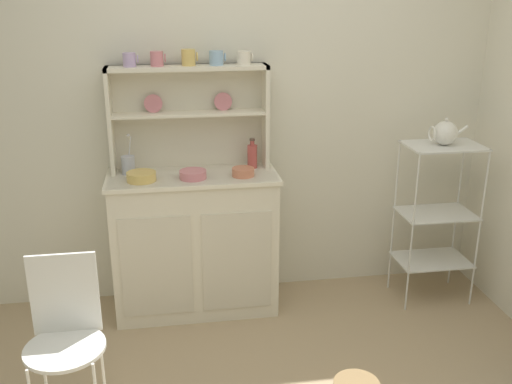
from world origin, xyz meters
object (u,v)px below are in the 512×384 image
(wire_chair, at_px, (65,328))
(cup_lilac_0, at_px, (130,60))
(porcelain_teapot, at_px, (445,133))
(hutch_shelf_unit, at_px, (189,108))
(bakers_rack, at_px, (437,206))
(jam_bottle, at_px, (252,156))
(hutch_cabinet, at_px, (195,241))
(utensil_jar, at_px, (128,165))
(bowl_mixing_large, at_px, (141,177))

(wire_chair, bearing_deg, cup_lilac_0, 45.66)
(porcelain_teapot, bearing_deg, hutch_shelf_unit, 170.26)
(bakers_rack, xyz_separation_m, porcelain_teapot, (-0.00, 0.00, 0.48))
(hutch_shelf_unit, xyz_separation_m, jam_bottle, (0.38, -0.08, -0.29))
(hutch_cabinet, relative_size, utensil_jar, 4.25)
(bakers_rack, bearing_deg, wire_chair, -158.08)
(bakers_rack, height_order, jam_bottle, jam_bottle)
(bowl_mixing_large, height_order, jam_bottle, jam_bottle)
(wire_chair, relative_size, bowl_mixing_large, 4.96)
(bakers_rack, xyz_separation_m, jam_bottle, (-1.17, 0.19, 0.34))
(hutch_shelf_unit, distance_m, bowl_mixing_large, 0.52)
(hutch_shelf_unit, bearing_deg, hutch_cabinet, -90.00)
(bowl_mixing_large, bearing_deg, wire_chair, -110.48)
(bakers_rack, bearing_deg, hutch_shelf_unit, 170.27)
(wire_chair, relative_size, porcelain_teapot, 3.55)
(bowl_mixing_large, distance_m, utensil_jar, 0.17)
(bakers_rack, xyz_separation_m, wire_chair, (-2.19, -0.88, -0.13))
(hutch_shelf_unit, xyz_separation_m, bowl_mixing_large, (-0.30, -0.24, -0.35))
(jam_bottle, bearing_deg, porcelain_teapot, -9.21)
(wire_chair, bearing_deg, bowl_mixing_large, 40.85)
(utensil_jar, bearing_deg, porcelain_teapot, -5.39)
(bakers_rack, bearing_deg, porcelain_teapot, 180.00)
(hutch_cabinet, bearing_deg, jam_bottle, 12.80)
(jam_bottle, distance_m, utensil_jar, 0.76)
(hutch_shelf_unit, relative_size, bakers_rack, 0.91)
(bowl_mixing_large, height_order, utensil_jar, utensil_jar)
(bakers_rack, height_order, porcelain_teapot, porcelain_teapot)
(hutch_cabinet, distance_m, cup_lilac_0, 1.17)
(hutch_cabinet, relative_size, porcelain_teapot, 4.29)
(cup_lilac_0, height_order, utensil_jar, cup_lilac_0)
(jam_bottle, height_order, utensil_jar, utensil_jar)
(bowl_mixing_large, bearing_deg, utensil_jar, 117.66)
(bowl_mixing_large, distance_m, jam_bottle, 0.70)
(jam_bottle, xyz_separation_m, porcelain_teapot, (1.17, -0.19, 0.15))
(bakers_rack, distance_m, porcelain_teapot, 0.48)
(hutch_cabinet, xyz_separation_m, hutch_shelf_unit, (-0.00, 0.16, 0.81))
(bowl_mixing_large, bearing_deg, bakers_rack, -0.94)
(jam_bottle, xyz_separation_m, utensil_jar, (-0.76, -0.01, -0.02))
(jam_bottle, bearing_deg, hutch_cabinet, -167.20)
(hutch_shelf_unit, height_order, bakers_rack, hutch_shelf_unit)
(cup_lilac_0, bearing_deg, wire_chair, -105.67)
(porcelain_teapot, bearing_deg, cup_lilac_0, 173.15)
(cup_lilac_0, distance_m, bowl_mixing_large, 0.68)
(wire_chair, distance_m, utensil_jar, 1.18)
(wire_chair, xyz_separation_m, jam_bottle, (1.02, 1.07, 0.47))
(hutch_shelf_unit, distance_m, wire_chair, 1.52)
(hutch_shelf_unit, distance_m, jam_bottle, 0.49)
(hutch_cabinet, relative_size, bowl_mixing_large, 6.00)
(porcelain_teapot, bearing_deg, bakers_rack, 0.00)
(wire_chair, distance_m, cup_lilac_0, 1.57)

